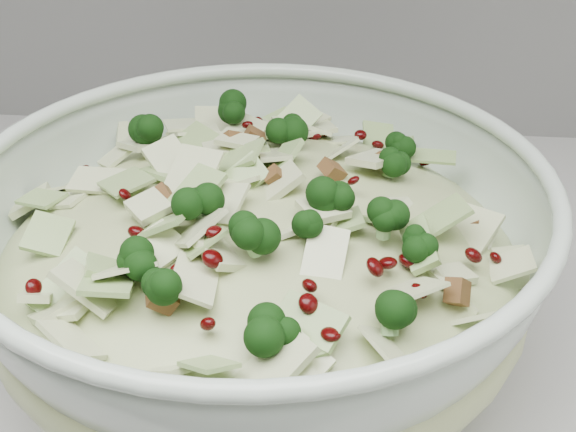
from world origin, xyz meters
name	(u,v)px	position (x,y,z in m)	size (l,w,h in m)	color
mixing_bowl	(259,269)	(0.53, 1.60, 0.98)	(0.40, 0.40, 0.15)	#B6C8B6
salad	(258,238)	(0.53, 1.60, 1.00)	(0.43, 0.43, 0.15)	#B9C486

